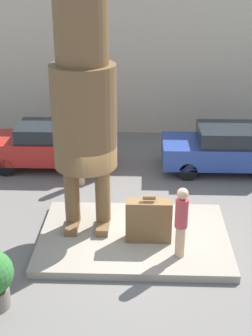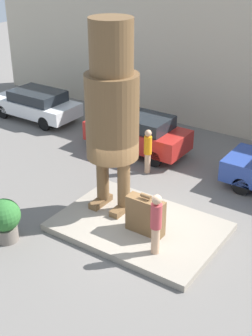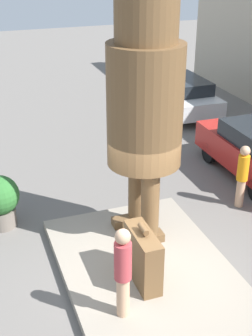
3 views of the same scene
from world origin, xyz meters
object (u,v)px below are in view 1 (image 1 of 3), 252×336
Objects in this scene: giant_suitcase at (149,221)px; parked_car_blue at (228,148)px; statue_figure at (84,102)px; parked_car_red at (48,145)px; worker_hivis at (81,158)px; tourist at (181,220)px.

giant_suitcase is 5.55m from parked_car_blue.
statue_figure is 4.60× the size of giant_suitcase.
statue_figure is 5.39m from parked_car_red.
worker_hivis reaches higher than parked_car_blue.
parked_car_blue is at bearing 179.45° from parked_car_red.
statue_figure is at bearing 150.89° from tourist.
parked_car_red is at bearing 113.38° from statue_figure.
statue_figure is 3.23× the size of tourist.
statue_figure is 1.33× the size of parked_car_blue.
parked_car_red is 0.96× the size of parked_car_blue.
parked_car_blue reaches higher than giant_suitcase.
worker_hivis is at bearing 100.59° from statue_figure.
parked_car_blue is at bearing 69.97° from tourist.
parked_car_blue is (4.32, 4.19, -2.77)m from statue_figure.
statue_figure is 3.99m from worker_hivis.
statue_figure reaches higher than giant_suitcase.
statue_figure reaches higher than parked_car_red.
worker_hivis reaches higher than parked_car_red.
parked_car_blue is (2.74, 4.82, 0.06)m from giant_suitcase.
tourist is 5.85m from parked_car_blue.
parked_car_blue is 5.04m from worker_hivis.
statue_figure reaches higher than worker_hivis.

